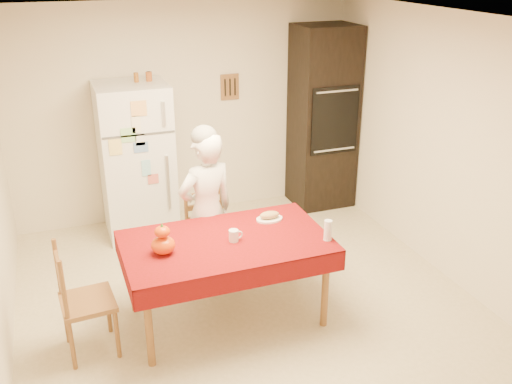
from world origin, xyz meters
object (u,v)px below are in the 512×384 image
oven_cabinet (323,118)px  chair_far (209,230)px  seated_woman (207,212)px  pumpkin_lower (163,245)px  chair_left (78,297)px  wine_glass (328,230)px  dining_table (226,248)px  coffee_mug (234,236)px  refrigerator (136,161)px  bread_plate (269,219)px

oven_cabinet → chair_far: bearing=-144.9°
seated_woman → pumpkin_lower: 0.83m
chair_left → pumpkin_lower: bearing=-93.4°
chair_left → wine_glass: size_ratio=5.40×
wine_glass → seated_woman: bearing=131.9°
dining_table → chair_far: (0.05, 0.72, -0.18)m
coffee_mug → wine_glass: bearing=-18.6°
chair_left → oven_cabinet: bearing=-60.4°
seated_woman → chair_far: bearing=-123.3°
oven_cabinet → wine_glass: size_ratio=12.50×
refrigerator → chair_far: bearing=-69.7°
oven_cabinet → coffee_mug: size_ratio=22.00×
refrigerator → pumpkin_lower: (-0.12, -1.99, -0.02)m
dining_table → chair_far: chair_far is taller
wine_glass → bread_plate: 0.61m
chair_left → bread_plate: chair_left is taller
dining_table → pumpkin_lower: size_ratio=8.87×
dining_table → coffee_mug: size_ratio=17.00×
oven_cabinet → pumpkin_lower: (-2.40, -2.04, -0.27)m
chair_far → wine_glass: 1.30m
coffee_mug → chair_far: bearing=90.6°
refrigerator → oven_cabinet: oven_cabinet is taller
chair_far → seated_woman: 0.29m
chair_left → pumpkin_lower: size_ratio=4.96×
chair_left → dining_table: bearing=-91.9°
refrigerator → bread_plate: size_ratio=7.08×
dining_table → chair_far: size_ratio=1.79×
chair_far → wine_glass: bearing=-57.5°
chair_left → bread_plate: (1.69, 0.28, 0.26)m
oven_cabinet → chair_far: oven_cabinet is taller
oven_cabinet → chair_far: (-1.82, -1.28, -0.59)m
pumpkin_lower → bread_plate: size_ratio=0.80×
seated_woman → bread_plate: 0.60m
chair_far → bread_plate: (0.43, -0.49, 0.26)m
oven_cabinet → chair_far: size_ratio=2.32×
chair_left → pumpkin_lower: (0.68, 0.01, 0.33)m
chair_far → bread_plate: bearing=-52.4°
dining_table → refrigerator: bearing=101.8°
refrigerator → pumpkin_lower: bearing=-93.4°
coffee_mug → bread_plate: 0.50m
dining_table → wine_glass: bearing=-19.7°
dining_table → coffee_mug: bearing=-32.5°
wine_glass → refrigerator: bearing=118.2°
dining_table → chair_left: 1.22m
oven_cabinet → dining_table: oven_cabinet is taller
seated_woman → coffee_mug: size_ratio=15.25×
refrigerator → wine_glass: bearing=-61.8°
seated_woman → wine_glass: bearing=118.4°
refrigerator → oven_cabinet: 2.29m
seated_woman → bread_plate: bearing=129.4°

